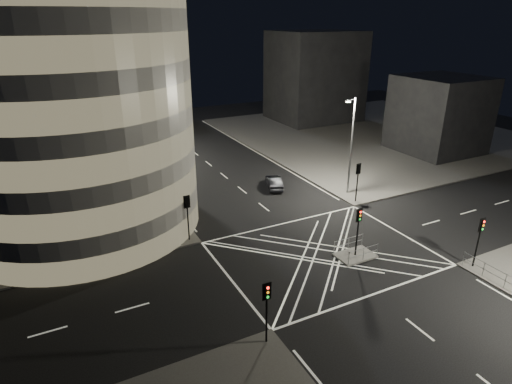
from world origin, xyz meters
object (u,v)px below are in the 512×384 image
street_lamp_left_near (160,162)px  traffic_signal_nl (267,302)px  traffic_signal_fr (358,175)px  traffic_signal_nr (480,233)px  traffic_signal_fl (187,209)px  street_lamp_right_far (351,143)px  central_island (355,255)px  sedan (274,182)px  street_lamp_left_far (120,121)px  traffic_signal_island (358,223)px

street_lamp_left_near → traffic_signal_nl: bearing=-88.1°
traffic_signal_fr → traffic_signal_nr: size_ratio=1.00×
traffic_signal_fl → street_lamp_right_far: 18.55m
central_island → sedan: sedan is taller
street_lamp_right_far → traffic_signal_fl: bearing=-173.1°
street_lamp_left_far → sedan: size_ratio=2.46×
traffic_signal_fr → sedan: size_ratio=0.98×
traffic_signal_fr → street_lamp_left_near: street_lamp_left_near is taller
street_lamp_left_near → sedan: 13.84m
street_lamp_left_far → sedan: street_lamp_left_far is taller
traffic_signal_nl → traffic_signal_fr: 22.24m
traffic_signal_fr → street_lamp_right_far: 3.48m
traffic_signal_fr → street_lamp_left_far: 29.63m
traffic_signal_fl → traffic_signal_nr: same height
traffic_signal_fl → traffic_signal_fr: bearing=0.0°
central_island → street_lamp_left_near: bearing=130.3°
traffic_signal_fr → street_lamp_left_near: bearing=164.1°
central_island → street_lamp_left_near: size_ratio=0.30×
street_lamp_left_near → street_lamp_right_far: size_ratio=1.00×
traffic_signal_nr → street_lamp_left_far: street_lamp_left_far is taller
traffic_signal_fr → street_lamp_left_far: (-18.24, 23.20, 2.63)m
street_lamp_left_far → traffic_signal_island: bearing=-70.0°
traffic_signal_nl → sedan: size_ratio=0.98×
traffic_signal_nl → street_lamp_left_near: bearing=91.9°
traffic_signal_fl → street_lamp_right_far: street_lamp_right_far is taller
street_lamp_left_near → traffic_signal_island: bearing=-49.7°
traffic_signal_nr → street_lamp_left_near: 26.32m
traffic_signal_nl → street_lamp_right_far: (18.24, 15.80, 2.63)m
traffic_signal_fl → traffic_signal_nl: size_ratio=1.00×
traffic_signal_nr → traffic_signal_nl: bearing=180.0°
traffic_signal_fl → traffic_signal_nl: (0.00, -13.60, 0.00)m
traffic_signal_fl → traffic_signal_island: 13.62m
central_island → traffic_signal_island: (0.00, 0.00, 2.84)m
traffic_signal_fl → street_lamp_left_near: bearing=97.0°
central_island → traffic_signal_nr: traffic_signal_nr is taller
traffic_signal_nl → traffic_signal_island: bearing=26.1°
traffic_signal_island → street_lamp_left_far: bearing=110.0°
sedan → street_lamp_left_near: bearing=28.8°
traffic_signal_nl → traffic_signal_nr: size_ratio=1.00×
traffic_signal_fl → traffic_signal_nl: bearing=-90.0°
central_island → traffic_signal_nl: size_ratio=0.75×
street_lamp_right_far → street_lamp_left_far: bearing=131.9°
street_lamp_right_far → central_island: bearing=-125.3°
street_lamp_left_near → sedan: (12.80, 1.99, -4.87)m
street_lamp_left_far → street_lamp_right_far: size_ratio=1.00×
central_island → traffic_signal_fl: 13.91m
traffic_signal_island → street_lamp_right_far: bearing=54.7°
street_lamp_right_far → traffic_signal_island: bearing=-125.3°
traffic_signal_nr → sedan: size_ratio=0.98×
central_island → sedan: (1.37, 15.49, 0.59)m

